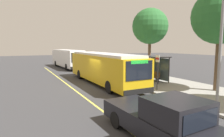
{
  "coord_description": "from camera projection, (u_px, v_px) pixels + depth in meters",
  "views": [
    {
      "loc": [
        15.58,
        -6.41,
        3.69
      ],
      "look_at": [
        0.36,
        1.25,
        1.62
      ],
      "focal_mm": 30.66,
      "sensor_mm": 36.0,
      "label": 1
    }
  ],
  "objects": [
    {
      "name": "pickup_truck",
      "position": [
        162.0,
        120.0,
        7.32
      ],
      "size": [
        5.48,
        2.24,
        1.85
      ],
      "color": "black",
      "rests_on": "ground_plane"
    },
    {
      "name": "street_tree_downstreet",
      "position": [
        150.0,
        26.0,
        23.05
      ],
      "size": [
        4.3,
        4.3,
        7.98
      ],
      "color": "brown",
      "rests_on": "sidewalk_curb"
    },
    {
      "name": "transit_bus_main",
      "position": [
        103.0,
        67.0,
        18.37
      ],
      "size": [
        12.12,
        2.71,
        2.95
      ],
      "color": "gold",
      "rests_on": "ground_plane"
    },
    {
      "name": "ground_plane",
      "position": [
        98.0,
        87.0,
        17.12
      ],
      "size": [
        120.0,
        120.0,
        0.0
      ],
      "primitive_type": "plane",
      "color": "#38383A"
    },
    {
      "name": "waiting_bench",
      "position": [
        153.0,
        76.0,
        19.15
      ],
      "size": [
        1.6,
        0.48,
        0.95
      ],
      "color": "brown",
      "rests_on": "sidewalk_curb"
    },
    {
      "name": "lane_stripe_center",
      "position": [
        74.0,
        89.0,
        16.14
      ],
      "size": [
        36.0,
        0.14,
        0.01
      ],
      "primitive_type": "cube",
      "color": "#E0D64C",
      "rests_on": "ground_plane"
    },
    {
      "name": "bus_shelter",
      "position": [
        155.0,
        63.0,
        19.02
      ],
      "size": [
        2.9,
        1.6,
        2.48
      ],
      "color": "#333338",
      "rests_on": "sidewalk_curb"
    },
    {
      "name": "sidewalk_curb",
      "position": [
        151.0,
        80.0,
        19.79
      ],
      "size": [
        44.0,
        6.4,
        0.15
      ],
      "primitive_type": "cube",
      "color": "gray",
      "rests_on": "ground_plane"
    },
    {
      "name": "route_sign_post",
      "position": [
        157.0,
        67.0,
        15.14
      ],
      "size": [
        0.44,
        0.08,
        2.8
      ],
      "color": "#333338",
      "rests_on": "sidewalk_curb"
    },
    {
      "name": "street_tree_near_shelter",
      "position": [
        220.0,
        16.0,
        14.42
      ],
      "size": [
        4.22,
        4.22,
        7.85
      ],
      "color": "brown",
      "rests_on": "sidewalk_curb"
    },
    {
      "name": "pedestrian_commuter",
      "position": [
        145.0,
        73.0,
        17.93
      ],
      "size": [
        0.24,
        0.4,
        1.69
      ],
      "color": "#282D47",
      "rests_on": "sidewalk_curb"
    },
    {
      "name": "transit_bus_second",
      "position": [
        68.0,
        58.0,
        31.61
      ],
      "size": [
        10.92,
        3.15,
        2.95
      ],
      "color": "white",
      "rests_on": "ground_plane"
    },
    {
      "name": "utility_pole",
      "position": [
        220.0,
        52.0,
        10.53
      ],
      "size": [
        0.16,
        0.16,
        6.4
      ],
      "primitive_type": "cylinder",
      "color": "gray",
      "rests_on": "sidewalk_curb"
    }
  ]
}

